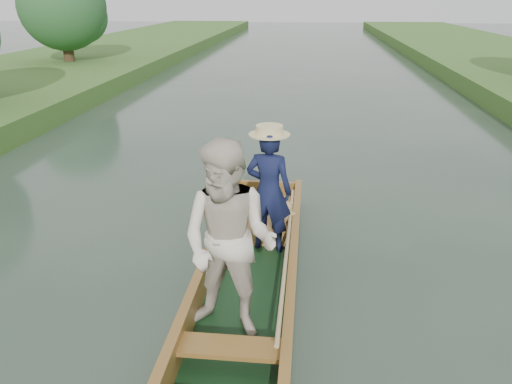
# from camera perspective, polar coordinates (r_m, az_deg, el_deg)

# --- Properties ---
(ground) EXTENTS (120.00, 120.00, 0.00)m
(ground) POSITION_cam_1_polar(r_m,az_deg,el_deg) (6.22, -0.59, -10.22)
(ground) COLOR #283D30
(ground) RESTS_ON ground
(trees_far) EXTENTS (23.10, 17.02, 4.57)m
(trees_far) POSITION_cam_1_polar(r_m,az_deg,el_deg) (14.57, 6.49, 18.92)
(trees_far) COLOR #47331E
(trees_far) RESTS_ON ground
(punt) EXTENTS (1.21, 5.00, 2.09)m
(punt) POSITION_cam_1_polar(r_m,az_deg,el_deg) (5.54, -1.14, -5.57)
(punt) COLOR black
(punt) RESTS_ON ground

